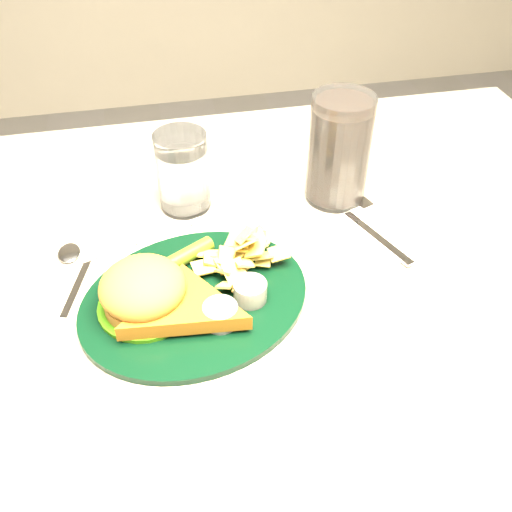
{
  "coord_description": "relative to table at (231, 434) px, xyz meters",
  "views": [
    {
      "loc": [
        -0.07,
        -0.52,
        1.23
      ],
      "look_at": [
        0.03,
        -0.04,
        0.8
      ],
      "focal_mm": 40.0,
      "sensor_mm": 36.0,
      "label": 1
    }
  ],
  "objects": [
    {
      "name": "table",
      "position": [
        0.0,
        0.0,
        0.0
      ],
      "size": [
        1.2,
        0.8,
        0.75
      ],
      "primitive_type": null,
      "color": "#9C978D",
      "rests_on": "ground"
    },
    {
      "name": "dinner_plate",
      "position": [
        -0.04,
        -0.05,
        0.41
      ],
      "size": [
        0.33,
        0.3,
        0.06
      ],
      "primitive_type": null,
      "rotation": [
        0.0,
        0.0,
        0.34
      ],
      "color": "black",
      "rests_on": "table"
    },
    {
      "name": "water_glass",
      "position": [
        -0.03,
        0.14,
        0.43
      ],
      "size": [
        0.09,
        0.09,
        0.11
      ],
      "primitive_type": "cylinder",
      "rotation": [
        0.0,
        0.0,
        0.26
      ],
      "color": "white",
      "rests_on": "table"
    },
    {
      "name": "cola_glass",
      "position": [
        0.18,
        0.12,
        0.45
      ],
      "size": [
        0.1,
        0.1,
        0.15
      ],
      "primitive_type": "cylinder",
      "rotation": [
        0.0,
        0.0,
        -0.16
      ],
      "color": "black",
      "rests_on": "table"
    },
    {
      "name": "fork_napkin",
      "position": [
        0.21,
        0.02,
        0.38
      ],
      "size": [
        0.17,
        0.2,
        0.01
      ],
      "primitive_type": null,
      "rotation": [
        0.0,
        0.0,
        0.36
      ],
      "color": "white",
      "rests_on": "table"
    },
    {
      "name": "spoon",
      "position": [
        -0.17,
        0.0,
        0.38
      ],
      "size": [
        0.07,
        0.14,
        0.01
      ],
      "primitive_type": null,
      "rotation": [
        0.0,
        0.0,
        -0.28
      ],
      "color": "silver",
      "rests_on": "table"
    },
    {
      "name": "wrapped_straw",
      "position": [
        -0.07,
        0.08,
        0.38
      ],
      "size": [
        0.22,
        0.13,
        0.01
      ],
      "primitive_type": null,
      "rotation": [
        0.0,
        0.0,
        0.32
      ],
      "color": "white",
      "rests_on": "table"
    }
  ]
}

